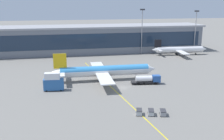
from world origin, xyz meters
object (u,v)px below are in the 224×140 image
object	(u,v)px
catering_lift	(53,82)
baggage_cart_2	(163,113)
baggage_cart_0	(139,112)
main_airliner	(104,71)
baggage_cart_1	(151,112)
commuter_jet_far	(179,50)
fuel_tanker	(148,79)

from	to	relation	value
catering_lift	baggage_cart_2	xyz separation A→B (m)	(29.21, -26.53, -2.28)
baggage_cart_0	main_airliner	bearing A→B (deg)	96.70
baggage_cart_1	catering_lift	bearing A→B (deg)	135.48
commuter_jet_far	baggage_cart_0	bearing A→B (deg)	-122.13
baggage_cart_2	catering_lift	bearing A→B (deg)	137.75
commuter_jet_far	fuel_tanker	bearing A→B (deg)	-126.19
baggage_cart_0	commuter_jet_far	bearing A→B (deg)	57.87
main_airliner	catering_lift	size ratio (longest dim) A/B	6.00
fuel_tanker	commuter_jet_far	size ratio (longest dim) A/B	0.34
baggage_cart_0	commuter_jet_far	size ratio (longest dim) A/B	0.09
catering_lift	baggage_cart_1	bearing A→B (deg)	-44.52
baggage_cart_2	commuter_jet_far	size ratio (longest dim) A/B	0.09
catering_lift	baggage_cart_0	size ratio (longest dim) A/B	2.35
main_airliner	baggage_cart_0	xyz separation A→B (m)	(3.92, -33.37, -3.03)
catering_lift	commuter_jet_far	size ratio (longest dim) A/B	0.21
baggage_cart_1	commuter_jet_far	world-z (taller)	commuter_jet_far
fuel_tanker	baggage_cart_1	world-z (taller)	fuel_tanker
main_airliner	baggage_cart_2	size ratio (longest dim) A/B	14.09
baggage_cart_1	baggage_cart_2	xyz separation A→B (m)	(3.09, -0.84, 0.00)
commuter_jet_far	baggage_cart_1	bearing A→B (deg)	-120.09
main_airliner	catering_lift	world-z (taller)	main_airliner
baggage_cart_2	fuel_tanker	bearing A→B (deg)	79.81
fuel_tanker	baggage_cart_0	world-z (taller)	fuel_tanker
catering_lift	baggage_cart_0	world-z (taller)	catering_lift
catering_lift	baggage_cart_2	bearing A→B (deg)	-42.25
fuel_tanker	catering_lift	distance (m)	34.15
fuel_tanker	baggage_cart_1	xyz separation A→B (m)	(-7.99, -26.42, -0.96)
catering_lift	baggage_cart_1	size ratio (longest dim) A/B	2.35
main_airliner	fuel_tanker	size ratio (longest dim) A/B	3.78
main_airliner	baggage_cart_1	bearing A→B (deg)	-78.43
baggage_cart_1	baggage_cart_2	size ratio (longest dim) A/B	1.00
main_airliner	fuel_tanker	xyz separation A→B (m)	(14.99, -7.79, -2.06)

